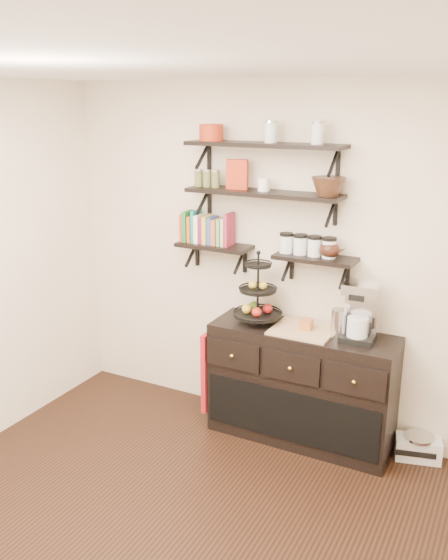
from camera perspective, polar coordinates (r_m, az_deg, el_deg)
floor at (r=3.91m, az=-7.34°, el=-23.76°), size 3.50×3.50×0.00m
ceiling at (r=2.98m, az=-9.39°, el=19.77°), size 3.50×3.50×0.02m
back_wall at (r=4.66m, az=4.34°, el=2.04°), size 3.50×0.02×2.70m
shelf_top at (r=4.40m, az=3.90°, el=12.83°), size 1.20×0.27×0.23m
shelf_mid at (r=4.43m, az=3.81°, el=8.31°), size 1.20×0.27×0.23m
shelf_low_left at (r=4.72m, az=-0.91°, el=3.24°), size 0.60×0.25×0.23m
shelf_low_right at (r=4.39m, az=8.78°, el=2.01°), size 0.60×0.25×0.23m
cookbooks at (r=4.71m, az=-1.50°, el=4.93°), size 0.43×0.15×0.26m
glass_canisters at (r=4.39m, az=8.02°, el=3.21°), size 0.43×0.10×0.13m
sideboard at (r=4.64m, az=7.43°, el=-10.00°), size 1.40×0.50×0.92m
fruit_stand at (r=4.53m, az=3.32°, el=-1.86°), size 0.37×0.37×0.54m
candle at (r=4.43m, az=7.96°, el=-4.24°), size 0.08×0.08×0.08m
coffee_maker at (r=4.30m, az=12.98°, el=-3.04°), size 0.25×0.24×0.43m
thermal_carafe at (r=4.32m, az=10.97°, el=-4.16°), size 0.11×0.11×0.22m
apron at (r=4.82m, az=-1.23°, el=-8.55°), size 0.04×0.28×0.66m
radio at (r=4.75m, az=18.19°, el=-15.06°), size 0.35×0.26×0.19m
recipe_box at (r=4.50m, az=1.27°, el=10.13°), size 0.17×0.10×0.22m
walnut_bowl at (r=4.25m, az=10.01°, el=8.85°), size 0.24×0.24×0.13m
ramekins at (r=4.42m, az=3.84°, el=9.15°), size 0.09×0.09×0.10m
teapot at (r=4.33m, az=10.14°, el=3.03°), size 0.22×0.19×0.14m
red_pot at (r=4.58m, az=-1.24°, el=14.00°), size 0.18×0.18×0.12m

